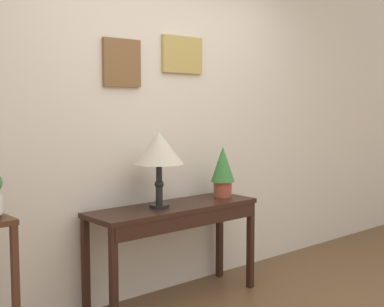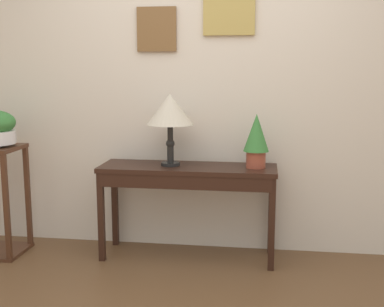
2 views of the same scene
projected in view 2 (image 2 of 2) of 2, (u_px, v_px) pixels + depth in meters
The scene contains 4 objects.
back_wall_with_art at pixel (203, 75), 3.93m from camera, with size 9.00×0.13×2.80m.
console_table at pixel (187, 179), 3.76m from camera, with size 1.33×0.42×0.72m.
table_lamp at pixel (170, 111), 3.71m from camera, with size 0.35×0.35×0.54m.
potted_plant_on_console at pixel (256, 138), 3.67m from camera, with size 0.19×0.19×0.40m.
Camera 2 is at (0.48, -2.36, 1.45)m, focal length 46.68 mm.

